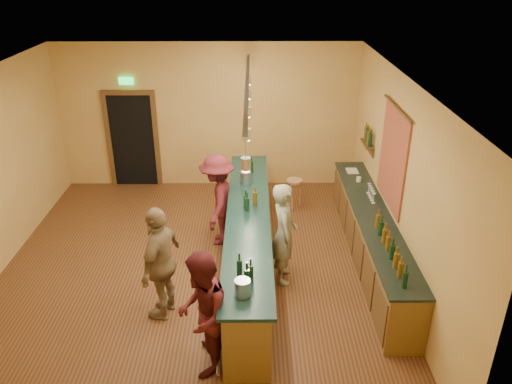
{
  "coord_description": "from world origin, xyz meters",
  "views": [
    {
      "loc": [
        0.97,
        -7.06,
        4.83
      ],
      "look_at": [
        1.02,
        0.2,
        1.35
      ],
      "focal_mm": 35.0,
      "sensor_mm": 36.0,
      "label": 1
    }
  ],
  "objects_px": {
    "bartender": "(284,233)",
    "bar_stool": "(294,186)",
    "customer_b": "(161,263)",
    "customer_c": "(218,200)",
    "customer_a": "(202,314)",
    "tasting_bar": "(248,238)",
    "back_counter": "(371,238)"
  },
  "relations": [
    {
      "from": "bartender",
      "to": "bar_stool",
      "type": "distance_m",
      "value": 2.52
    },
    {
      "from": "customer_b",
      "to": "bar_stool",
      "type": "bearing_deg",
      "value": 164.08
    },
    {
      "from": "customer_b",
      "to": "customer_c",
      "type": "distance_m",
      "value": 2.14
    },
    {
      "from": "customer_a",
      "to": "bar_stool",
      "type": "relative_size",
      "value": 2.54
    },
    {
      "from": "tasting_bar",
      "to": "bar_stool",
      "type": "xyz_separation_m",
      "value": [
        0.93,
        2.2,
        -0.09
      ]
    },
    {
      "from": "tasting_bar",
      "to": "customer_a",
      "type": "xyz_separation_m",
      "value": [
        -0.55,
        -2.2,
        0.24
      ]
    },
    {
      "from": "customer_b",
      "to": "bar_stool",
      "type": "xyz_separation_m",
      "value": [
        2.16,
        3.32,
        -0.36
      ]
    },
    {
      "from": "customer_b",
      "to": "customer_c",
      "type": "xyz_separation_m",
      "value": [
        0.68,
        2.03,
        -0.03
      ]
    },
    {
      "from": "tasting_bar",
      "to": "bar_stool",
      "type": "relative_size",
      "value": 7.68
    },
    {
      "from": "tasting_bar",
      "to": "bartender",
      "type": "height_order",
      "value": "bartender"
    },
    {
      "from": "customer_c",
      "to": "tasting_bar",
      "type": "bearing_deg",
      "value": 35.46
    },
    {
      "from": "customer_a",
      "to": "tasting_bar",
      "type": "bearing_deg",
      "value": 167.1
    },
    {
      "from": "tasting_bar",
      "to": "bar_stool",
      "type": "bearing_deg",
      "value": 67.02
    },
    {
      "from": "customer_b",
      "to": "customer_c",
      "type": "bearing_deg",
      "value": 178.72
    },
    {
      "from": "tasting_bar",
      "to": "bartender",
      "type": "distance_m",
      "value": 0.67
    },
    {
      "from": "back_counter",
      "to": "customer_c",
      "type": "bearing_deg",
      "value": 164.41
    },
    {
      "from": "back_counter",
      "to": "customer_b",
      "type": "distance_m",
      "value": 3.57
    },
    {
      "from": "bar_stool",
      "to": "back_counter",
      "type": "bearing_deg",
      "value": -60.52
    },
    {
      "from": "tasting_bar",
      "to": "customer_c",
      "type": "distance_m",
      "value": 1.09
    },
    {
      "from": "bartender",
      "to": "bar_stool",
      "type": "height_order",
      "value": "bartender"
    },
    {
      "from": "bartender",
      "to": "customer_b",
      "type": "relative_size",
      "value": 0.97
    },
    {
      "from": "tasting_bar",
      "to": "bartender",
      "type": "relative_size",
      "value": 3.0
    },
    {
      "from": "back_counter",
      "to": "bartender",
      "type": "xyz_separation_m",
      "value": [
        -1.51,
        -0.45,
        0.36
      ]
    },
    {
      "from": "customer_b",
      "to": "bar_stool",
      "type": "distance_m",
      "value": 3.98
    },
    {
      "from": "back_counter",
      "to": "tasting_bar",
      "type": "bearing_deg",
      "value": -175.01
    },
    {
      "from": "bartender",
      "to": "customer_c",
      "type": "bearing_deg",
      "value": 41.84
    },
    {
      "from": "back_counter",
      "to": "customer_c",
      "type": "height_order",
      "value": "customer_c"
    },
    {
      "from": "tasting_bar",
      "to": "bartender",
      "type": "xyz_separation_m",
      "value": [
        0.57,
        -0.27,
        0.24
      ]
    },
    {
      "from": "customer_a",
      "to": "bar_stool",
      "type": "xyz_separation_m",
      "value": [
        1.48,
        4.4,
        -0.32
      ]
    },
    {
      "from": "customer_a",
      "to": "customer_c",
      "type": "distance_m",
      "value": 3.11
    },
    {
      "from": "tasting_bar",
      "to": "customer_b",
      "type": "distance_m",
      "value": 1.68
    },
    {
      "from": "back_counter",
      "to": "customer_a",
      "type": "height_order",
      "value": "customer_a"
    }
  ]
}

